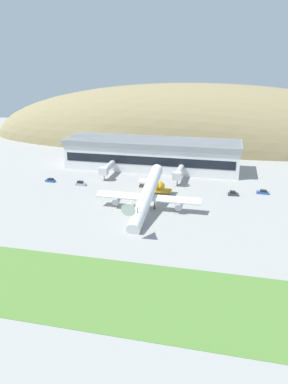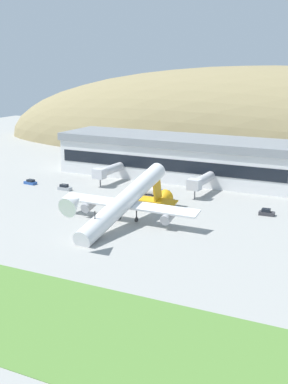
# 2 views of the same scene
# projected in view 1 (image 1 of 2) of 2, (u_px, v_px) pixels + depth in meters

# --- Properties ---
(ground_plane) EXTENTS (354.58, 354.58, 0.00)m
(ground_plane) POSITION_uv_depth(u_px,v_px,m) (140.00, 218.00, 115.54)
(ground_plane) COLOR #9E9E99
(grass_strip_foreground) EXTENTS (319.12, 25.46, 0.08)m
(grass_strip_foreground) POSITION_uv_depth(u_px,v_px,m) (97.00, 290.00, 79.36)
(grass_strip_foreground) COLOR #568438
(grass_strip_foreground) RESTS_ON ground_plane
(hill_backdrop) EXTENTS (254.18, 68.58, 67.63)m
(hill_backdrop) POSITION_uv_depth(u_px,v_px,m) (196.00, 143.00, 217.88)
(hill_backdrop) COLOR #8E7F56
(hill_backdrop) RESTS_ON ground_plane
(terminal_building) EXTENTS (76.73, 19.98, 13.00)m
(terminal_building) POSITION_uv_depth(u_px,v_px,m) (152.00, 152.00, 165.08)
(terminal_building) COLOR silver
(terminal_building) RESTS_ON ground_plane
(jetway_0) EXTENTS (3.38, 13.80, 5.43)m
(jetway_0) POSITION_uv_depth(u_px,v_px,m) (107.00, 168.00, 153.76)
(jetway_0) COLOR silver
(jetway_0) RESTS_ON ground_plane
(jetway_1) EXTENTS (3.38, 13.98, 5.43)m
(jetway_1) POSITION_uv_depth(u_px,v_px,m) (179.00, 173.00, 147.36)
(jetway_1) COLOR silver
(jetway_1) RESTS_ON ground_plane
(cargo_airplane) EXTENTS (34.41, 45.27, 13.91)m
(cargo_airplane) POSITION_uv_depth(u_px,v_px,m) (147.00, 196.00, 119.64)
(cargo_airplane) COLOR white
(service_car_0) EXTENTS (3.97, 1.79, 1.68)m
(service_car_0) POSITION_uv_depth(u_px,v_px,m) (81.00, 184.00, 144.97)
(service_car_0) COLOR #999EA3
(service_car_0) RESTS_ON ground_plane
(service_car_1) EXTENTS (3.79, 2.03, 1.63)m
(service_car_1) POSITION_uv_depth(u_px,v_px,m) (233.00, 194.00, 134.14)
(service_car_1) COLOR #333338
(service_car_1) RESTS_ON ground_plane
(service_car_2) EXTENTS (4.00, 2.15, 1.45)m
(service_car_2) POSITION_uv_depth(u_px,v_px,m) (50.00, 180.00, 149.08)
(service_car_2) COLOR #264C99
(service_car_2) RESTS_ON ground_plane
(service_car_3) EXTENTS (4.43, 2.10, 1.47)m
(service_car_3) POSITION_uv_depth(u_px,v_px,m) (263.00, 192.00, 135.82)
(service_car_3) COLOR #264C99
(service_car_3) RESTS_ON ground_plane
(fuel_truck) EXTENTS (8.11, 2.90, 3.37)m
(fuel_truck) POSITION_uv_depth(u_px,v_px,m) (149.00, 183.00, 142.26)
(fuel_truck) COLOR #264C99
(fuel_truck) RESTS_ON ground_plane
(traffic_cone_0) EXTENTS (0.52, 0.52, 0.58)m
(traffic_cone_0) POSITION_uv_depth(u_px,v_px,m) (135.00, 200.00, 129.36)
(traffic_cone_0) COLOR orange
(traffic_cone_0) RESTS_ON ground_plane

